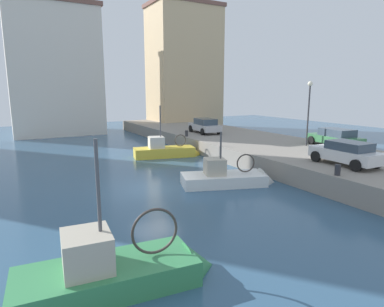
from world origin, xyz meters
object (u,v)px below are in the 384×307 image
fishing_boat_white (230,183)px  parked_car_silver (205,126)px  quay_streetlamp (309,103)px  fishing_boat_green (121,281)px  parked_car_green (335,137)px  mooring_bollard_south (338,170)px  parked_car_white (346,153)px  mooring_bollard_mid (186,133)px  fishing_boat_yellow (168,155)px

fishing_boat_white → parked_car_silver: 14.16m
quay_streetlamp → fishing_boat_green: bearing=-152.0°
parked_car_green → quay_streetlamp: (-1.56, 1.31, 2.56)m
parked_car_green → mooring_bollard_south: (-7.21, -5.79, -0.42)m
parked_car_white → quay_streetlamp: (3.26, 5.79, 2.55)m
quay_streetlamp → parked_car_white: bearing=-119.3°
parked_car_white → mooring_bollard_mid: 14.90m
fishing_boat_white → parked_car_green: 10.66m
mooring_bollard_south → quay_streetlamp: bearing=51.5°
parked_car_silver → mooring_bollard_south: 17.54m
parked_car_green → quay_streetlamp: quay_streetlamp is taller
parked_car_white → mooring_bollard_south: 2.76m
fishing_boat_white → quay_streetlamp: size_ratio=1.21×
fishing_boat_green → parked_car_green: fishing_boat_green is taller
parked_car_white → fishing_boat_yellow: bearing=113.2°
mooring_bollard_south → parked_car_white: bearing=28.6°
parked_car_silver → mooring_bollard_mid: size_ratio=7.99×
parked_car_silver → quay_streetlamp: quay_streetlamp is taller
parked_car_green → mooring_bollard_mid: parked_car_green is taller
mooring_bollard_south → quay_streetlamp: size_ratio=0.11×
parked_car_white → mooring_bollard_south: bearing=-151.4°
fishing_boat_white → mooring_bollard_mid: bearing=74.2°
fishing_boat_yellow → fishing_boat_white: bearing=-91.7°
parked_car_white → mooring_bollard_south: (-2.39, -1.30, -0.43)m
fishing_boat_white → parked_car_white: (5.62, -3.30, 1.80)m
fishing_boat_green → fishing_boat_white: 10.94m
mooring_bollard_mid → mooring_bollard_south: bearing=-90.0°
fishing_boat_yellow → mooring_bollard_mid: 3.94m
fishing_boat_white → quay_streetlamp: bearing=15.7°
fishing_boat_green → parked_car_white: fishing_boat_green is taller
fishing_boat_white → parked_car_silver: bearing=64.8°
fishing_boat_white → mooring_bollard_south: fishing_boat_white is taller
fishing_boat_yellow → parked_car_green: (10.16, -7.98, 1.76)m
fishing_boat_yellow → fishing_boat_green: bearing=-119.1°
mooring_bollard_south → mooring_bollard_mid: same height
fishing_boat_white → parked_car_silver: fishing_boat_white is taller
mooring_bollard_mid → fishing_boat_yellow: bearing=-142.9°
parked_car_green → mooring_bollard_south: 9.26m
fishing_boat_green → mooring_bollard_mid: (11.81, 18.18, 1.32)m
fishing_boat_green → parked_car_silver: 24.40m
parked_car_green → quay_streetlamp: size_ratio=0.90×
fishing_boat_green → mooring_bollard_mid: size_ratio=10.52×
fishing_boat_green → fishing_boat_yellow: bearing=60.9°
fishing_boat_green → parked_car_silver: bearing=53.2°
fishing_boat_yellow → fishing_boat_white: 9.16m
fishing_boat_white → parked_car_green: fishing_boat_white is taller
fishing_boat_white → fishing_boat_yellow: bearing=88.3°
parked_car_silver → mooring_bollard_south: parked_car_silver is taller
mooring_bollard_south → mooring_bollard_mid: (0.00, 16.00, 0.00)m
fishing_boat_yellow → quay_streetlamp: size_ratio=1.22×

